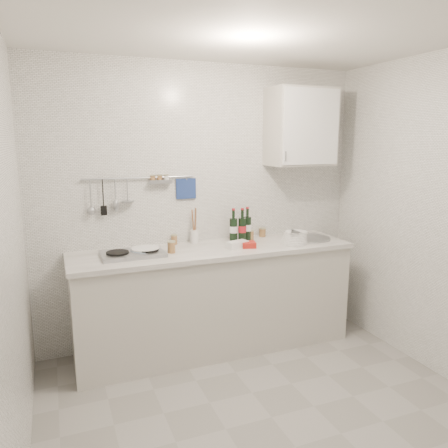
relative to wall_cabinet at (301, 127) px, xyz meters
name	(u,v)px	position (x,y,z in m)	size (l,w,h in m)	color
floor	(272,417)	(-0.90, -1.22, -1.95)	(3.00, 3.00, 0.00)	gray
ceiling	(281,20)	(-0.90, -1.22, 0.55)	(3.00, 3.00, 0.00)	silver
back_wall	(203,205)	(-0.90, 0.18, -0.70)	(3.00, 0.02, 2.50)	silver
wall_left	(7,261)	(-2.40, -1.22, -0.70)	(0.02, 2.80, 2.50)	silver
counter	(215,301)	(-0.89, -0.12, -1.52)	(2.44, 0.64, 0.96)	#B8B4AA
wall_rail	(137,189)	(-1.50, 0.15, -0.52)	(0.98, 0.09, 0.34)	#93969B
wall_cabinet	(301,127)	(0.00, 0.00, 0.00)	(0.60, 0.38, 0.70)	#B8B4AA
plate_stack_hob	(144,251)	(-1.50, -0.09, -1.01)	(0.26, 0.25, 0.04)	#456B9E
plate_stack_sink	(295,238)	(-0.16, -0.22, -0.98)	(0.26, 0.25, 0.11)	white
wine_bottles	(241,225)	(-0.59, 0.01, -0.87)	(0.22, 0.11, 0.31)	black
butter_dish	(237,244)	(-0.71, -0.19, -1.00)	(0.19, 0.10, 0.06)	white
strawberry_punnet	(249,245)	(-0.62, -0.21, -1.01)	(0.12, 0.12, 0.05)	red
utensil_crock	(195,235)	(-1.00, 0.11, -0.95)	(0.08, 0.08, 0.32)	white
jar_a	(174,239)	(-1.19, 0.13, -0.98)	(0.06, 0.06, 0.09)	olive
jar_b	(262,232)	(-0.31, 0.13, -0.99)	(0.07, 0.07, 0.09)	olive
jar_c	(250,235)	(-0.48, 0.04, -0.98)	(0.07, 0.07, 0.09)	olive
jar_d	(171,247)	(-1.29, -0.15, -0.98)	(0.07, 0.07, 0.10)	olive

